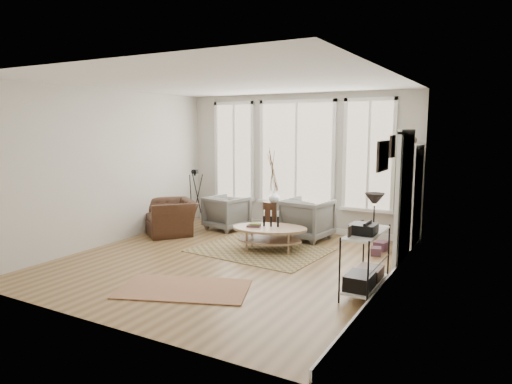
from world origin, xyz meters
The scene contains 17 objects.
room centered at (0.02, 0.03, 1.43)m, with size 5.50×5.54×2.90m.
bay_window centered at (0.00, 2.71, 1.61)m, with size 4.14×0.12×2.24m.
door centered at (2.57, 1.15, 1.12)m, with size 0.09×1.06×2.22m.
bookcase centered at (2.44, 2.23, 0.96)m, with size 0.31×0.85×2.06m.
low_shelf centered at (2.38, -0.30, 0.51)m, with size 0.38×1.08×1.30m.
wall_art centered at (2.58, -0.27, 1.88)m, with size 0.04×0.88×0.44m.
rug_main centered at (0.15, 0.84, 0.01)m, with size 2.26×1.70×0.01m, color brown.
rug_runner centered at (0.18, -1.40, 0.01)m, with size 1.76×0.98×0.01m, color maroon.
coffee_table centered at (0.28, 0.93, 0.33)m, with size 1.53×1.20×0.62m.
armchair_left centered at (-1.32, 2.02, 0.36)m, with size 0.78×0.80×0.73m, color slate.
armchair_right centered at (0.55, 2.04, 0.41)m, with size 0.87×0.89×0.81m, color slate.
side_table centered at (-0.35, 2.32, 0.86)m, with size 0.43×0.43×1.80m.
vase centered at (-0.28, 2.23, 0.76)m, with size 0.24×0.24×0.25m, color silver.
accent_chair centered at (-2.11, 1.08, 0.35)m, with size 1.08×0.94×0.70m, color #3A2114.
tripod_camera centered at (-2.19, 2.06, 0.58)m, with size 0.44×0.44×1.25m.
book_stack_near centered at (2.05, 1.91, 0.08)m, with size 0.20×0.25×0.16m, color maroon.
book_stack_far centered at (2.05, 1.56, 0.07)m, with size 0.17×0.22×0.14m, color maroon.
Camera 1 is at (3.97, -6.16, 2.22)m, focal length 32.00 mm.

